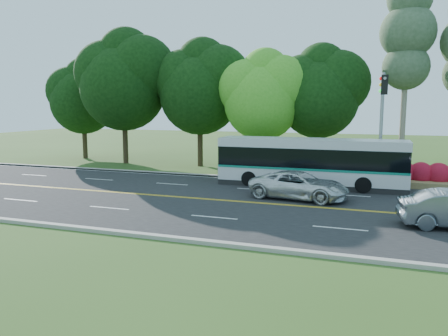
% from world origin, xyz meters
% --- Properties ---
extents(ground, '(120.00, 120.00, 0.00)m').
position_xyz_m(ground, '(0.00, 0.00, 0.00)').
color(ground, '#32511B').
rests_on(ground, ground).
extents(road, '(60.00, 14.00, 0.02)m').
position_xyz_m(road, '(0.00, 0.00, 0.01)').
color(road, black).
rests_on(road, ground).
extents(curb_north, '(60.00, 0.30, 0.15)m').
position_xyz_m(curb_north, '(0.00, 7.15, 0.07)').
color(curb_north, '#A09A90').
rests_on(curb_north, ground).
extents(curb_south, '(60.00, 0.30, 0.15)m').
position_xyz_m(curb_south, '(0.00, -7.15, 0.07)').
color(curb_south, '#A09A90').
rests_on(curb_south, ground).
extents(grass_verge, '(60.00, 4.00, 0.10)m').
position_xyz_m(grass_verge, '(0.00, 9.00, 0.05)').
color(grass_verge, '#32511B').
rests_on(grass_verge, ground).
extents(lane_markings, '(57.60, 13.82, 0.00)m').
position_xyz_m(lane_markings, '(-0.09, 0.00, 0.02)').
color(lane_markings, gold).
rests_on(lane_markings, road).
extents(tree_row, '(44.70, 9.10, 13.84)m').
position_xyz_m(tree_row, '(-5.15, 12.13, 6.73)').
color(tree_row, '#2F2014').
rests_on(tree_row, ground).
extents(bougainvillea_hedge, '(9.50, 2.25, 1.50)m').
position_xyz_m(bougainvillea_hedge, '(7.18, 8.15, 0.72)').
color(bougainvillea_hedge, maroon).
rests_on(bougainvillea_hedge, ground).
extents(traffic_signal, '(0.42, 6.10, 7.00)m').
position_xyz_m(traffic_signal, '(6.49, 5.40, 4.67)').
color(traffic_signal, gray).
rests_on(traffic_signal, ground).
extents(transit_bus, '(11.32, 2.53, 2.96)m').
position_xyz_m(transit_bus, '(2.47, 5.57, 1.49)').
color(transit_bus, silver).
rests_on(transit_bus, road).
extents(suv, '(5.56, 3.18, 1.46)m').
position_xyz_m(suv, '(2.43, 1.74, 0.75)').
color(suv, silver).
rests_on(suv, road).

